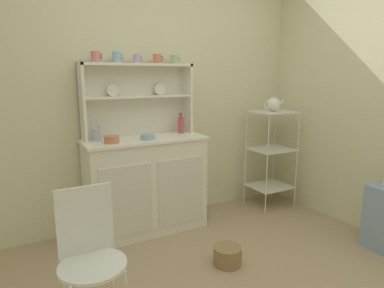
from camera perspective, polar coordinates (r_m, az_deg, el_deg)
wall_back at (r=3.33m, az=-6.71°, el=8.20°), size 3.84×0.05×2.50m
hutch_cabinet at (r=3.17m, az=-7.76°, el=-6.66°), size 1.10×0.45×0.88m
hutch_shelf_unit at (r=3.18m, az=-9.24°, el=8.37°), size 1.03×0.18×0.66m
bakers_rack at (r=3.79m, az=13.24°, el=-0.74°), size 0.44×0.38×1.06m
wire_chair at (r=1.99m, az=-16.90°, el=-16.63°), size 0.36×0.36×0.85m
floor_basket at (r=2.76m, az=6.02°, el=-18.24°), size 0.22×0.22×0.14m
cup_rose_0 at (r=3.03m, az=-15.97°, el=13.97°), size 0.09×0.08×0.09m
cup_sky_1 at (r=3.08m, az=-12.56°, el=14.12°), size 0.09×0.07×0.09m
cup_lilac_2 at (r=3.13m, az=-9.27°, el=14.05°), size 0.08×0.07×0.08m
cup_terracotta_3 at (r=3.21m, az=-5.83°, el=14.14°), size 0.09×0.08×0.08m
cup_sage_4 at (r=3.28m, az=-2.91°, el=14.06°), size 0.10×0.08×0.08m
bowl_mixing_large at (r=2.90m, az=-13.43°, el=0.76°), size 0.13×0.13×0.06m
bowl_floral_medium at (r=3.00m, az=-7.49°, el=1.20°), size 0.13×0.13×0.05m
jam_bottle at (r=3.30m, az=-1.92°, el=3.29°), size 0.06×0.06×0.20m
utensil_jar at (r=3.02m, az=-15.79°, el=1.63°), size 0.08×0.08×0.24m
porcelain_teapot at (r=3.72m, az=13.57°, el=6.53°), size 0.24×0.15×0.17m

